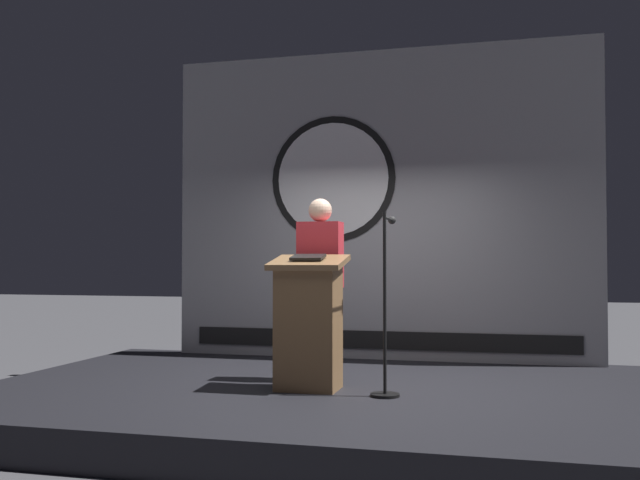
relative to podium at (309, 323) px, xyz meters
name	(u,v)px	position (x,y,z in m)	size (l,w,h in m)	color
ground_plane	(345,421)	(0.27, 0.20, -0.87)	(40.00, 40.00, 0.00)	#4C4C51
stage_platform	(345,404)	(0.27, 0.20, -0.72)	(6.40, 4.00, 0.30)	black
banner_display	(378,204)	(0.25, 2.05, 1.18)	(4.83, 0.12, 3.52)	#9E9EA3
podium	(309,323)	(0.00, 0.00, 0.00)	(0.64, 0.50, 1.17)	olive
speaker_person	(320,287)	(-0.02, 0.48, 0.29)	(0.40, 0.26, 1.69)	black
microphone_stand	(386,330)	(0.69, -0.09, -0.03)	(0.24, 0.56, 1.52)	black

